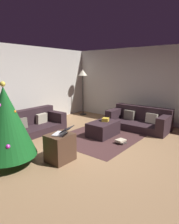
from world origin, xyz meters
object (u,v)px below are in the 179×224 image
couch_right (139,120)px  tv_remote (101,121)px  side_table (60,148)px  christmas_tree (6,122)px  ottoman (103,129)px  laptop (62,132)px  book_stack (121,141)px  corner_lamp (83,76)px  gift_box (105,120)px  couch_left (32,124)px

couch_right → tv_remote: couch_right is taller
side_table → christmas_tree: bearing=138.3°
ottoman → laptop: bearing=-171.9°
book_stack → laptop: bearing=164.5°
corner_lamp → gift_box: bearing=-125.6°
book_stack → couch_left: bearing=109.3°
christmas_tree → laptop: bearing=-43.1°
couch_left → gift_box: (1.20, -1.81, 0.18)m
side_table → tv_remote: bearing=9.0°
ottoman → gift_box: (0.10, -0.00, 0.25)m
ottoman → gift_box: size_ratio=4.90×
christmas_tree → couch_right: bearing=-13.7°
laptop → ottoman: bearing=8.1°
laptop → corner_lamp: corner_lamp is taller
couch_left → gift_box: bearing=122.1°
couch_right → gift_box: 1.32m
gift_box → corner_lamp: (1.55, 2.17, 1.13)m
couch_right → ottoman: 1.40m
ottoman → laptop: (-1.82, -0.26, 0.42)m
book_stack → corner_lamp: (1.87, 2.87, 1.52)m
ottoman → tv_remote: size_ratio=5.65×
laptop → side_table: bearing=112.7°
tv_remote → side_table: (-1.89, -0.30, -0.12)m
tv_remote → corner_lamp: bearing=52.4°
ottoman → side_table: 1.86m
couch_right → laptop: bearing=85.0°
couch_left → tv_remote: 2.06m
couch_left → gift_box: couch_left is taller
laptop → tv_remote: bearing=10.7°
tv_remote → christmas_tree: 2.70m
ottoman → laptop: 1.88m
side_table → couch_left: bearing=69.6°
ottoman → book_stack: bearing=-106.9°
couch_left → book_stack: couch_left is taller
couch_right → corner_lamp: bearing=-8.1°
gift_box → couch_right: bearing=-21.9°
couch_left → side_table: bearing=68.3°
tv_remote → corner_lamp: corner_lamp is taller
tv_remote → side_table: side_table is taller
couch_left → ottoman: 2.11m
laptop → couch_left: bearing=70.7°
tv_remote → laptop: (-1.86, -0.35, 0.21)m
couch_left → laptop: laptop is taller
tv_remote → laptop: 1.91m
book_stack → tv_remote: bearing=72.1°
book_stack → side_table: bearing=162.9°
side_table → gift_box: bearing=5.8°
side_table → book_stack: side_table is taller
couch_left → christmas_tree: size_ratio=1.14×
christmas_tree → laptop: 1.08m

